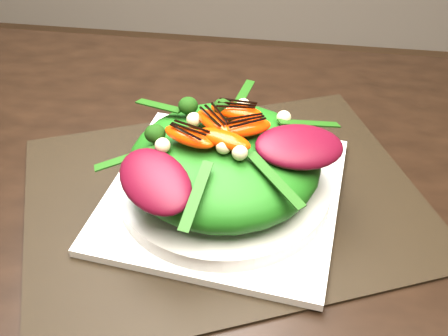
# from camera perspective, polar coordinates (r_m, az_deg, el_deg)

# --- Properties ---
(dining_table) EXTENTS (1.60, 0.90, 0.75)m
(dining_table) POSITION_cam_1_polar(r_m,az_deg,el_deg) (0.60, -1.70, -7.90)
(dining_table) COLOR black
(dining_table) RESTS_ON floor
(placemat) EXTENTS (0.56, 0.50, 0.00)m
(placemat) POSITION_cam_1_polar(r_m,az_deg,el_deg) (0.62, 0.00, -3.18)
(placemat) COLOR black
(placemat) RESTS_ON dining_table
(plate_base) EXTENTS (0.29, 0.29, 0.01)m
(plate_base) POSITION_cam_1_polar(r_m,az_deg,el_deg) (0.62, -0.00, -2.72)
(plate_base) COLOR white
(plate_base) RESTS_ON placemat
(salad_bowl) EXTENTS (0.31, 0.31, 0.02)m
(salad_bowl) POSITION_cam_1_polar(r_m,az_deg,el_deg) (0.61, -0.00, -1.74)
(salad_bowl) COLOR silver
(salad_bowl) RESTS_ON plate_base
(lettuce_mound) EXTENTS (0.26, 0.26, 0.07)m
(lettuce_mound) POSITION_cam_1_polar(r_m,az_deg,el_deg) (0.59, -0.00, 0.73)
(lettuce_mound) COLOR #1E6011
(lettuce_mound) RESTS_ON salad_bowl
(radicchio_leaf) EXTENTS (0.11, 0.09, 0.02)m
(radicchio_leaf) POSITION_cam_1_polar(r_m,az_deg,el_deg) (0.56, 8.25, 2.32)
(radicchio_leaf) COLOR #470715
(radicchio_leaf) RESTS_ON lettuce_mound
(orange_segment) EXTENTS (0.06, 0.03, 0.02)m
(orange_segment) POSITION_cam_1_polar(r_m,az_deg,el_deg) (0.57, -1.39, 5.12)
(orange_segment) COLOR #FD3204
(orange_segment) RESTS_ON lettuce_mound
(broccoli_floret) EXTENTS (0.03, 0.03, 0.03)m
(broccoli_floret) POSITION_cam_1_polar(r_m,az_deg,el_deg) (0.60, -6.44, 6.30)
(broccoli_floret) COLOR #0E3409
(broccoli_floret) RESTS_ON lettuce_mound
(macadamia_nut) EXTENTS (0.02, 0.02, 0.02)m
(macadamia_nut) POSITION_cam_1_polar(r_m,az_deg,el_deg) (0.52, 3.24, 0.14)
(macadamia_nut) COLOR beige
(macadamia_nut) RESTS_ON lettuce_mound
(balsamic_drizzle) EXTENTS (0.05, 0.00, 0.00)m
(balsamic_drizzle) POSITION_cam_1_polar(r_m,az_deg,el_deg) (0.57, -1.41, 5.83)
(balsamic_drizzle) COLOR black
(balsamic_drizzle) RESTS_ON orange_segment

